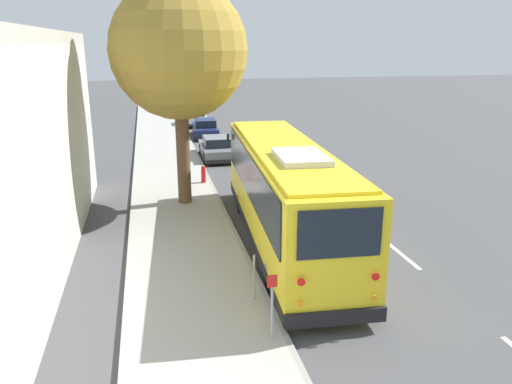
{
  "coord_description": "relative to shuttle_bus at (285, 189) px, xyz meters",
  "views": [
    {
      "loc": [
        -14.12,
        4.73,
        6.44
      ],
      "look_at": [
        2.65,
        1.08,
        1.3
      ],
      "focal_mm": 35.0,
      "sensor_mm": 36.0,
      "label": 1
    }
  ],
  "objects": [
    {
      "name": "parked_sedan_navy",
      "position": [
        20.23,
        0.28,
        -1.28
      ],
      "size": [
        4.31,
        1.85,
        1.27
      ],
      "rotation": [
        0.0,
        0.0,
        -0.05
      ],
      "color": "#19234C",
      "rests_on": "ground"
    },
    {
      "name": "lane_stripe_ahead",
      "position": [
        4.28,
        -3.38,
        -1.86
      ],
      "size": [
        2.4,
        0.14,
        0.01
      ],
      "primitive_type": "cube",
      "color": "silver",
      "rests_on": "ground"
    },
    {
      "name": "parked_sedan_blue",
      "position": [
        32.98,
        0.26,
        -1.26
      ],
      "size": [
        4.47,
        1.88,
        1.3
      ],
      "rotation": [
        0.0,
        0.0,
        -0.05
      ],
      "color": "navy",
      "rests_on": "ground"
    },
    {
      "name": "fire_hydrant",
      "position": [
        7.56,
        1.85,
        -1.31
      ],
      "size": [
        0.22,
        0.22,
        0.81
      ],
      "color": "red",
      "rests_on": "sidewalk_slab"
    },
    {
      "name": "sidewalk_slab",
      "position": [
        -0.93,
        3.36,
        -1.79
      ],
      "size": [
        80.0,
        3.54,
        0.15
      ],
      "primitive_type": "cube",
      "color": "#A3A099",
      "rests_on": "ground"
    },
    {
      "name": "ground_plane",
      "position": [
        -0.93,
        -0.48,
        -1.86
      ],
      "size": [
        160.0,
        160.0,
        0.0
      ],
      "primitive_type": "plane",
      "color": "#474749"
    },
    {
      "name": "parked_sedan_gray",
      "position": [
        13.11,
        0.46,
        -1.27
      ],
      "size": [
        4.16,
        1.79,
        1.29
      ],
      "rotation": [
        0.0,
        0.0,
        -0.01
      ],
      "color": "slate",
      "rests_on": "ground"
    },
    {
      "name": "lane_stripe_mid",
      "position": [
        -1.72,
        -3.38,
        -1.86
      ],
      "size": [
        2.4,
        0.14,
        0.01
      ],
      "primitive_type": "cube",
      "color": "silver",
      "rests_on": "ground"
    },
    {
      "name": "street_tree",
      "position": [
        4.87,
        2.94,
        4.66
      ],
      "size": [
        5.25,
        5.25,
        9.45
      ],
      "color": "brown",
      "rests_on": "sidewalk_slab"
    },
    {
      "name": "shuttle_bus",
      "position": [
        0.0,
        0.0,
        0.0
      ],
      "size": [
        11.59,
        3.09,
        3.47
      ],
      "rotation": [
        0.0,
        0.0,
        -0.06
      ],
      "color": "yellow",
      "rests_on": "ground"
    },
    {
      "name": "parked_sedan_white",
      "position": [
        25.69,
        0.46,
        -1.26
      ],
      "size": [
        4.18,
        1.91,
        1.31
      ],
      "rotation": [
        0.0,
        0.0,
        -0.03
      ],
      "color": "silver",
      "rests_on": "ground"
    },
    {
      "name": "sign_post_far",
      "position": [
        -3.89,
        1.87,
        -1.09
      ],
      "size": [
        0.06,
        0.06,
        1.24
      ],
      "color": "gray",
      "rests_on": "sidewalk_slab"
    },
    {
      "name": "curb_strip",
      "position": [
        -0.93,
        1.52,
        -1.79
      ],
      "size": [
        80.0,
        0.14,
        0.15
      ],
      "primitive_type": "cube",
      "color": "gray",
      "rests_on": "ground"
    },
    {
      "name": "sign_post_near",
      "position": [
        -5.74,
        1.87,
        -0.9
      ],
      "size": [
        0.06,
        0.22,
        1.57
      ],
      "color": "gray",
      "rests_on": "sidewalk_slab"
    }
  ]
}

